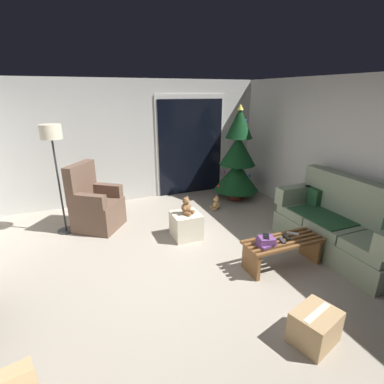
# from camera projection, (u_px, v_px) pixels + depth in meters

# --- Properties ---
(ground_plane) EXTENTS (7.00, 7.00, 0.00)m
(ground_plane) POSITION_uv_depth(u_px,v_px,m) (184.00, 273.00, 3.77)
(ground_plane) COLOR #9E9384
(wall_back) EXTENTS (5.72, 0.12, 2.50)m
(wall_back) POSITION_uv_depth(u_px,v_px,m) (132.00, 142.00, 6.03)
(wall_back) COLOR beige
(wall_back) RESTS_ON ground
(wall_right) EXTENTS (0.12, 6.00, 2.50)m
(wall_right) POSITION_uv_depth(u_px,v_px,m) (359.00, 161.00, 4.37)
(wall_right) COLOR beige
(wall_right) RESTS_ON ground
(patio_door_frame) EXTENTS (1.60, 0.02, 2.20)m
(patio_door_frame) POSITION_uv_depth(u_px,v_px,m) (191.00, 145.00, 6.48)
(patio_door_frame) COLOR silver
(patio_door_frame) RESTS_ON ground
(patio_door_glass) EXTENTS (1.50, 0.02, 2.10)m
(patio_door_glass) POSITION_uv_depth(u_px,v_px,m) (191.00, 148.00, 6.48)
(patio_door_glass) COLOR black
(patio_door_glass) RESTS_ON ground
(couch) EXTENTS (0.78, 1.94, 1.08)m
(couch) POSITION_uv_depth(u_px,v_px,m) (341.00, 226.00, 4.18)
(couch) COLOR gray
(couch) RESTS_ON ground
(coffee_table) EXTENTS (1.10, 0.40, 0.39)m
(coffee_table) POSITION_uv_depth(u_px,v_px,m) (283.00, 248.00, 3.86)
(coffee_table) COLOR brown
(coffee_table) RESTS_ON ground
(remote_graphite) EXTENTS (0.08, 0.16, 0.02)m
(remote_graphite) POSITION_uv_depth(u_px,v_px,m) (282.00, 240.00, 3.78)
(remote_graphite) COLOR #333338
(remote_graphite) RESTS_ON coffee_table
(remote_black) EXTENTS (0.08, 0.16, 0.02)m
(remote_black) POSITION_uv_depth(u_px,v_px,m) (286.00, 237.00, 3.86)
(remote_black) COLOR black
(remote_black) RESTS_ON coffee_table
(remote_white) EXTENTS (0.14, 0.14, 0.02)m
(remote_white) POSITION_uv_depth(u_px,v_px,m) (293.00, 234.00, 3.96)
(remote_white) COLOR silver
(remote_white) RESTS_ON coffee_table
(book_stack) EXTENTS (0.26, 0.23, 0.11)m
(book_stack) POSITION_uv_depth(u_px,v_px,m) (266.00, 241.00, 3.67)
(book_stack) COLOR #6B3D7A
(book_stack) RESTS_ON coffee_table
(cell_phone) EXTENTS (0.14, 0.16, 0.01)m
(cell_phone) POSITION_uv_depth(u_px,v_px,m) (266.00, 236.00, 3.67)
(cell_phone) COLOR black
(cell_phone) RESTS_ON book_stack
(christmas_tree) EXTENTS (0.96, 0.95, 2.02)m
(christmas_tree) POSITION_uv_depth(u_px,v_px,m) (238.00, 159.00, 6.09)
(christmas_tree) COLOR #4C1E19
(christmas_tree) RESTS_ON ground
(armchair) EXTENTS (0.96, 0.96, 1.13)m
(armchair) POSITION_uv_depth(u_px,v_px,m) (95.00, 206.00, 4.92)
(armchair) COLOR brown
(armchair) RESTS_ON ground
(floor_lamp) EXTENTS (0.32, 0.32, 1.78)m
(floor_lamp) POSITION_uv_depth(u_px,v_px,m) (52.00, 143.00, 4.41)
(floor_lamp) COLOR #2D2D30
(floor_lamp) RESTS_ON ground
(ottoman) EXTENTS (0.44, 0.44, 0.41)m
(ottoman) POSITION_uv_depth(u_px,v_px,m) (186.00, 225.00, 4.66)
(ottoman) COLOR beige
(ottoman) RESTS_ON ground
(teddy_bear_chestnut) EXTENTS (0.21, 0.22, 0.29)m
(teddy_bear_chestnut) POSITION_uv_depth(u_px,v_px,m) (186.00, 207.00, 4.54)
(teddy_bear_chestnut) COLOR brown
(teddy_bear_chestnut) RESTS_ON ottoman
(teddy_bear_honey_by_tree) EXTENTS (0.21, 0.21, 0.29)m
(teddy_bear_honey_by_tree) POSITION_uv_depth(u_px,v_px,m) (216.00, 204.00, 5.78)
(teddy_bear_honey_by_tree) COLOR tan
(teddy_bear_honey_by_tree) RESTS_ON ground
(cardboard_box_taped_mid_floor) EXTENTS (0.50, 0.44, 0.33)m
(cardboard_box_taped_mid_floor) POSITION_uv_depth(u_px,v_px,m) (315.00, 327.00, 2.70)
(cardboard_box_taped_mid_floor) COLOR tan
(cardboard_box_taped_mid_floor) RESTS_ON ground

